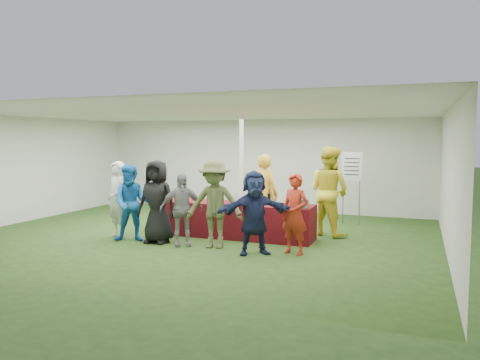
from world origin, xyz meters
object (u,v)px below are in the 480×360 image
at_px(serving_table, 231,220).
at_px(dump_bucket, 302,203).
at_px(customer_1, 132,203).
at_px(customer_6, 295,214).
at_px(staff_pourer, 265,194).
at_px(staff_back, 329,191).
at_px(customer_0, 118,200).
at_px(wine_list_sign, 352,172).
at_px(customer_3, 181,209).
at_px(customer_4, 215,204).
at_px(customer_2, 157,202).
at_px(customer_5, 254,213).

xyz_separation_m(serving_table, dump_bucket, (1.62, -0.22, 0.46)).
relative_size(customer_1, customer_6, 1.07).
xyz_separation_m(staff_pourer, staff_back, (1.41, 0.20, 0.09)).
bearing_deg(serving_table, customer_0, -156.68).
bearing_deg(customer_1, customer_0, 135.59).
bearing_deg(dump_bucket, wine_list_sign, 77.32).
bearing_deg(customer_6, wine_list_sign, 97.92).
xyz_separation_m(staff_pourer, customer_3, (-1.15, -1.87, -0.16)).
bearing_deg(customer_0, wine_list_sign, 57.32).
relative_size(serving_table, customer_1, 2.24).
height_order(dump_bucket, customer_0, customer_0).
xyz_separation_m(staff_back, customer_4, (-1.87, -1.99, -0.12)).
relative_size(customer_0, customer_3, 1.13).
height_order(serving_table, customer_1, customer_1).
relative_size(customer_2, customer_5, 1.10).
height_order(wine_list_sign, customer_1, wine_list_sign).
height_order(dump_bucket, customer_6, customer_6).
bearing_deg(customer_4, customer_3, 175.71).
relative_size(staff_pourer, customer_1, 1.11).
distance_m(serving_table, wine_list_sign, 3.45).
distance_m(serving_table, customer_5, 1.66).
bearing_deg(serving_table, customer_6, -31.15).
bearing_deg(staff_back, customer_3, 66.88).
relative_size(staff_pourer, customer_3, 1.22).
xyz_separation_m(dump_bucket, customer_3, (-2.23, -0.93, -0.11)).
relative_size(customer_3, customer_4, 0.84).
xyz_separation_m(customer_2, customer_4, (1.28, 0.01, 0.02)).
relative_size(customer_1, customer_3, 1.10).
relative_size(customer_3, customer_5, 0.94).
relative_size(staff_pourer, customer_2, 1.05).
bearing_deg(customer_4, staff_back, 36.73).
xyz_separation_m(wine_list_sign, customer_1, (-3.99, -3.61, -0.51)).
distance_m(dump_bucket, customer_4, 1.76).
relative_size(serving_table, dump_bucket, 14.08).
bearing_deg(customer_2, customer_6, 0.55).
bearing_deg(wine_list_sign, customer_0, -142.52).
xyz_separation_m(staff_back, customer_3, (-2.56, -2.06, -0.25)).
xyz_separation_m(customer_0, customer_4, (2.33, -0.11, 0.04)).
height_order(dump_bucket, customer_4, customer_4).
bearing_deg(customer_0, dump_bucket, 30.81).
height_order(customer_0, customer_1, customer_0).
bearing_deg(customer_0, customer_5, 14.34).
bearing_deg(dump_bucket, customer_1, -164.60).
bearing_deg(customer_3, wine_list_sign, 19.31).
xyz_separation_m(serving_table, customer_3, (-0.61, -1.15, 0.36)).
bearing_deg(customer_6, customer_4, -160.63).
relative_size(dump_bucket, customer_6, 0.17).
height_order(customer_0, customer_2, customer_2).
bearing_deg(staff_pourer, customer_6, 144.16).
bearing_deg(customer_4, serving_table, 84.20).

